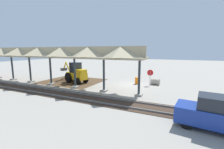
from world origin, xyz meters
TOP-DOWN VIEW (x-y plane):
  - ground_plane at (0.00, 0.00)m, footprint 120.00×120.00m
  - dirt_work_zone at (8.78, 1.25)m, footprint 8.43×7.00m
  - platform_canopy at (9.76, 4.28)m, footprint 24.62×3.20m
  - rail_tracks at (0.00, 7.14)m, footprint 60.00×2.58m
  - stop_sign at (-2.10, -0.74)m, footprint 0.75×0.16m
  - backhoe at (7.70, 1.72)m, footprint 5.15×2.49m
  - dirt_mound at (9.99, 0.74)m, footprint 5.13×5.13m
  - concrete_pipe at (-2.69, -1.40)m, footprint 1.13×0.86m
  - distant_parked_car at (-7.60, 8.89)m, footprint 4.39×2.27m
  - traffic_barrel at (-0.38, -0.86)m, footprint 0.56×0.56m

SIDE VIEW (x-z plane):
  - ground_plane at x=0.00m, z-range 0.00..0.00m
  - dirt_mound at x=9.99m, z-range -0.78..0.78m
  - dirt_work_zone at x=8.78m, z-range 0.00..0.01m
  - rail_tracks at x=0.00m, z-range -0.05..0.10m
  - concrete_pipe at x=-2.69m, z-range 0.00..0.80m
  - traffic_barrel at x=-0.38m, z-range 0.00..0.90m
  - distant_parked_car at x=-7.60m, z-range -0.01..1.97m
  - backhoe at x=7.70m, z-range -0.14..2.68m
  - stop_sign at x=-2.10m, z-range 0.43..2.47m
  - platform_canopy at x=9.76m, z-range 1.73..6.63m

